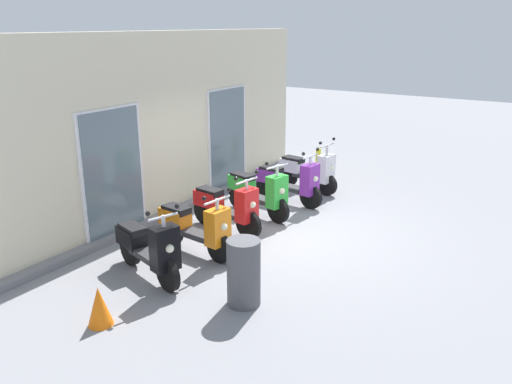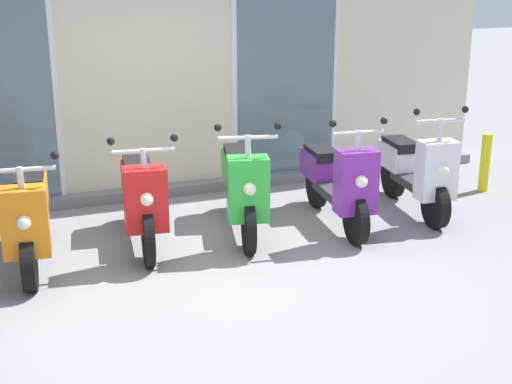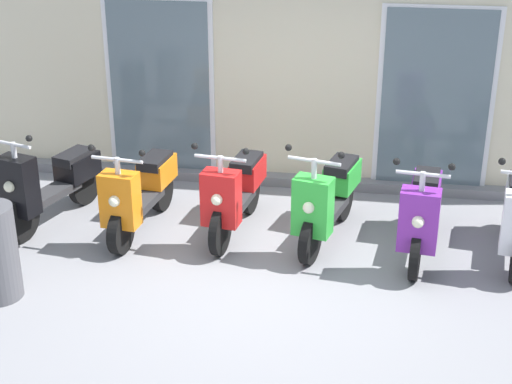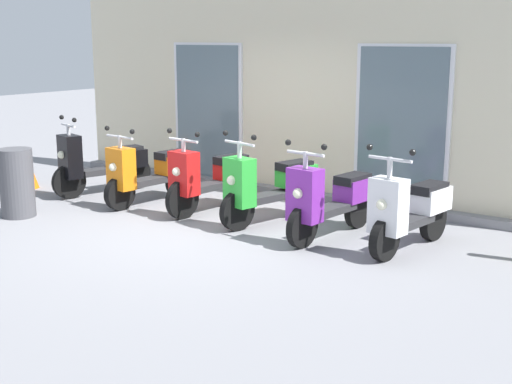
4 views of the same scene
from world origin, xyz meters
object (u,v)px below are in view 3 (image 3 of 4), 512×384
object	(u,v)px
scooter_red	(235,192)
scooter_purple	(422,211)
scooter_black	(50,183)
scooter_green	(328,199)
scooter_orange	(140,192)

from	to	relation	value
scooter_red	scooter_purple	world-z (taller)	scooter_purple
scooter_red	scooter_purple	bearing A→B (deg)	-5.03
scooter_black	scooter_red	xyz separation A→B (m)	(2.10, 0.08, 0.01)
scooter_red	scooter_green	xyz separation A→B (m)	(1.01, -0.04, 0.01)
scooter_orange	scooter_red	world-z (taller)	scooter_red
scooter_orange	scooter_green	bearing A→B (deg)	2.20
scooter_orange	scooter_purple	bearing A→B (deg)	-1.13
scooter_black	scooter_orange	world-z (taller)	scooter_black
scooter_black	scooter_purple	distance (m)	4.09
scooter_orange	scooter_purple	size ratio (longest dim) A/B	0.97
scooter_green	scooter_black	bearing A→B (deg)	-179.18
scooter_black	scooter_green	size ratio (longest dim) A/B	0.99
scooter_green	scooter_red	bearing A→B (deg)	177.91
scooter_red	scooter_green	bearing A→B (deg)	-2.09
scooter_black	scooter_orange	bearing A→B (deg)	-1.85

